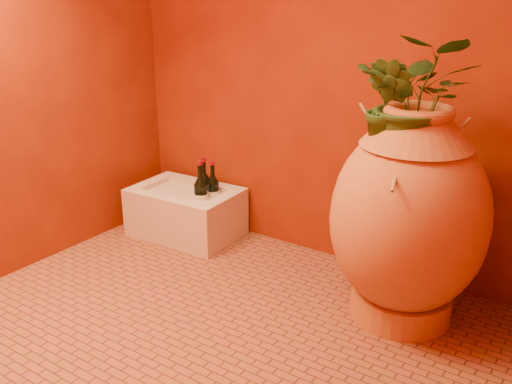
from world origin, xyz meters
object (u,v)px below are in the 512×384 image
Objects in this scene: stone_basin at (186,213)px; wine_bottle_b at (201,196)px; amphora at (409,218)px; wall_tap at (377,121)px; wine_bottle_a at (213,193)px; wine_bottle_c at (204,190)px.

wine_bottle_b is (0.14, -0.01, 0.14)m from stone_basin.
amphora reaches higher than wall_tap.
wine_bottle_c reaches higher than wine_bottle_a.
stone_basin is at bearing -171.43° from wall_tap.
wine_bottle_a is at bearing 2.41° from wine_bottle_c.
wine_bottle_a is 0.11m from wine_bottle_b.
wine_bottle_b is 2.11× the size of wall_tap.
wall_tap is at bearing 8.57° from stone_basin.
stone_basin is 1.32m from wall_tap.
stone_basin is at bearing 174.71° from amphora.
wall_tap is (0.98, 0.18, 0.54)m from wine_bottle_b.
wine_bottle_b is 1.06× the size of wine_bottle_c.
amphora is 1.47m from stone_basin.
wine_bottle_a is (0.14, 0.09, 0.13)m from stone_basin.
amphora is 1.31m from wine_bottle_b.
wine_bottle_a is 0.97× the size of wine_bottle_c.
amphora is at bearing -9.90° from wine_bottle_a.
amphora reaches higher than wine_bottle_c.
wall_tap is (1.12, 0.17, 0.69)m from stone_basin.
wall_tap is at bearing 135.43° from amphora.
wine_bottle_a is at bearing 86.85° from wine_bottle_b.
amphora is at bearing -5.19° from wine_bottle_b.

